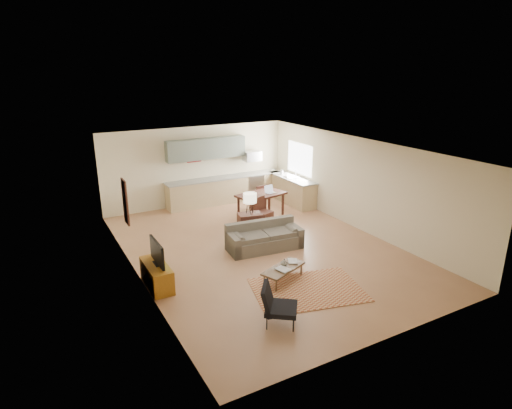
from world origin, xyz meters
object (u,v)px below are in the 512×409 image
coffee_table (283,274)px  dining_table (261,205)px  sofa (265,236)px  tv_credenza (157,275)px  armchair (281,305)px  console_table (250,226)px

coffee_table → dining_table: 4.36m
sofa → coffee_table: 1.83m
sofa → dining_table: (1.18, 2.27, 0.03)m
tv_credenza → dining_table: (4.25, 2.87, 0.12)m
tv_credenza → dining_table: bearing=34.0°
coffee_table → armchair: (-0.93, -1.38, 0.22)m
armchair → tv_credenza: (-1.63, 2.52, -0.12)m
console_table → coffee_table: bearing=-89.8°
sofa → dining_table: size_ratio=1.34×
sofa → coffee_table: sofa is taller
coffee_table → sofa: bearing=50.7°
console_table → armchair: bearing=-98.5°
dining_table → coffee_table: bearing=-125.0°
coffee_table → dining_table: dining_table is taller
tv_credenza → armchair: bearing=-57.2°
sofa → console_table: (-0.01, 0.79, 0.02)m
sofa → armchair: armchair is taller
coffee_table → tv_credenza: size_ratio=0.98×
tv_credenza → console_table: 3.37m
armchair → dining_table: bearing=10.8°
sofa → dining_table: 2.55m
sofa → tv_credenza: sofa is taller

